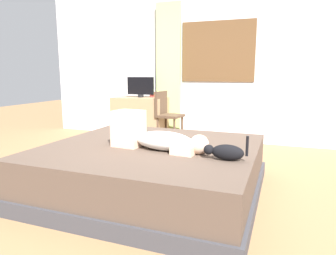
{
  "coord_description": "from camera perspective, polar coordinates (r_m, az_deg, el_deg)",
  "views": [
    {
      "loc": [
        1.14,
        -2.74,
        1.16
      ],
      "look_at": [
        0.06,
        0.11,
        0.62
      ],
      "focal_mm": 32.71,
      "sensor_mm": 36.0,
      "label": 1
    }
  ],
  "objects": [
    {
      "name": "ground_plane",
      "position": [
        3.18,
        -1.78,
        -11.27
      ],
      "size": [
        16.0,
        16.0,
        0.0
      ],
      "primitive_type": "plane",
      "color": "olive"
    },
    {
      "name": "back_wall_with_window",
      "position": [
        5.36,
        8.71,
        13.14
      ],
      "size": [
        6.4,
        0.14,
        2.9
      ],
      "color": "silver",
      "rests_on": "ground"
    },
    {
      "name": "bed",
      "position": [
        3.04,
        -3.13,
        -7.71
      ],
      "size": [
        2.04,
        1.92,
        0.47
      ],
      "color": "#38383D",
      "rests_on": "ground"
    },
    {
      "name": "person_lying",
      "position": [
        2.83,
        -2.53,
        -1.72
      ],
      "size": [
        0.94,
        0.33,
        0.34
      ],
      "color": "silver",
      "rests_on": "bed"
    },
    {
      "name": "cat",
      "position": [
        2.51,
        10.64,
        -4.5
      ],
      "size": [
        0.36,
        0.11,
        0.21
      ],
      "color": "black",
      "rests_on": "bed"
    },
    {
      "name": "desk",
      "position": [
        5.44,
        -5.12,
        1.74
      ],
      "size": [
        0.9,
        0.56,
        0.74
      ],
      "color": "#997A56",
      "rests_on": "ground"
    },
    {
      "name": "tv_monitor",
      "position": [
        5.38,
        -5.12,
        7.56
      ],
      "size": [
        0.48,
        0.1,
        0.35
      ],
      "color": "black",
      "rests_on": "desk"
    },
    {
      "name": "cup",
      "position": [
        5.36,
        -3.0,
        6.08
      ],
      "size": [
        0.08,
        0.08,
        0.08
      ],
      "primitive_type": "cylinder",
      "color": "#B23D38",
      "rests_on": "desk"
    },
    {
      "name": "chair_by_desk",
      "position": [
        5.09,
        -0.32,
        2.78
      ],
      "size": [
        0.42,
        0.42,
        0.86
      ],
      "color": "#4C3828",
      "rests_on": "ground"
    },
    {
      "name": "curtain_left",
      "position": [
        5.47,
        0.1,
        10.28
      ],
      "size": [
        0.44,
        0.06,
        2.35
      ],
      "primitive_type": "cube",
      "color": "#ADCC75",
      "rests_on": "ground"
    }
  ]
}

